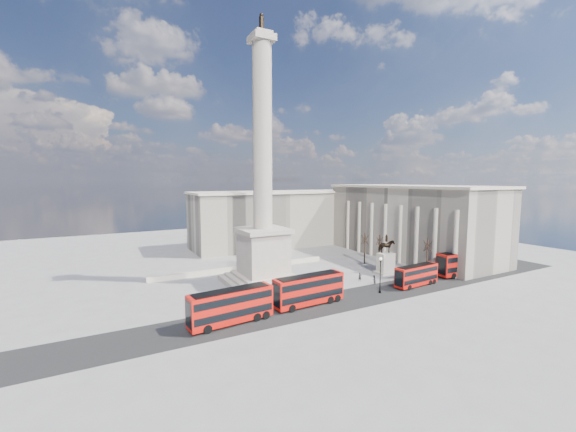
% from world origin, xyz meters
% --- Properties ---
extents(ground, '(180.00, 180.00, 0.00)m').
position_xyz_m(ground, '(0.00, 0.00, 0.00)').
color(ground, gray).
rests_on(ground, ground).
extents(asphalt_road, '(120.00, 9.00, 0.01)m').
position_xyz_m(asphalt_road, '(5.00, -10.00, 0.00)').
color(asphalt_road, black).
rests_on(asphalt_road, ground).
extents(nelsons_column, '(14.00, 14.00, 49.85)m').
position_xyz_m(nelsons_column, '(0.00, 5.00, 12.92)').
color(nelsons_column, '#B2A494').
rests_on(nelsons_column, ground).
extents(balustrade_wall, '(40.00, 0.60, 1.10)m').
position_xyz_m(balustrade_wall, '(0.00, 16.00, 0.55)').
color(balustrade_wall, beige).
rests_on(balustrade_wall, ground).
extents(building_east, '(19.00, 46.00, 18.60)m').
position_xyz_m(building_east, '(45.00, 10.00, 9.32)').
color(building_east, '#BFB49C').
rests_on(building_east, ground).
extents(building_northeast, '(51.00, 17.00, 16.60)m').
position_xyz_m(building_northeast, '(20.00, 40.00, 8.32)').
color(building_northeast, '#BFB49C').
rests_on(building_northeast, ground).
extents(red_bus_a, '(12.25, 3.92, 4.88)m').
position_xyz_m(red_bus_a, '(-11.83, -10.47, 2.56)').
color(red_bus_a, red).
rests_on(red_bus_a, ground).
extents(red_bus_b, '(12.19, 3.45, 4.89)m').
position_xyz_m(red_bus_b, '(1.59, -9.28, 2.57)').
color(red_bus_b, red).
rests_on(red_bus_b, ground).
extents(red_bus_c, '(9.96, 2.96, 3.99)m').
position_xyz_m(red_bus_c, '(24.85, -10.24, 2.09)').
color(red_bus_c, red).
rests_on(red_bus_c, ground).
extents(red_bus_d, '(12.59, 3.71, 5.04)m').
position_xyz_m(red_bus_d, '(39.41, -9.49, 2.64)').
color(red_bus_d, red).
rests_on(red_bus_d, ground).
extents(victorian_lamp, '(0.55, 0.55, 6.47)m').
position_xyz_m(victorian_lamp, '(15.78, -10.16, 3.81)').
color(victorian_lamp, black).
rests_on(victorian_lamp, ground).
extents(equestrian_statue, '(4.09, 3.07, 8.50)m').
position_xyz_m(equestrian_statue, '(26.03, -0.84, 2.97)').
color(equestrian_statue, beige).
rests_on(equestrian_statue, ground).
extents(bare_tree_near, '(1.91, 1.91, 8.35)m').
position_xyz_m(bare_tree_near, '(32.70, -5.94, 6.58)').
color(bare_tree_near, '#332319').
rests_on(bare_tree_near, ground).
extents(bare_tree_mid, '(1.84, 1.84, 6.99)m').
position_xyz_m(bare_tree_mid, '(32.27, 7.92, 5.51)').
color(bare_tree_mid, '#332319').
rests_on(bare_tree_mid, ground).
extents(bare_tree_far, '(1.93, 1.93, 7.88)m').
position_xyz_m(bare_tree_far, '(27.98, 8.25, 6.20)').
color(bare_tree_far, '#332319').
rests_on(bare_tree_far, ground).
extents(pedestrian_walking, '(0.73, 0.57, 1.78)m').
position_xyz_m(pedestrian_walking, '(17.38, -2.80, 0.89)').
color(pedestrian_walking, '#2A2429').
rests_on(pedestrian_walking, ground).
extents(pedestrian_standing, '(0.99, 0.83, 1.80)m').
position_xyz_m(pedestrian_standing, '(18.43, -5.66, 0.90)').
color(pedestrian_standing, '#2A2429').
rests_on(pedestrian_standing, ground).
extents(pedestrian_crossing, '(0.67, 1.21, 1.95)m').
position_xyz_m(pedestrian_crossing, '(11.46, 0.55, 0.97)').
color(pedestrian_crossing, '#2A2429').
rests_on(pedestrian_crossing, ground).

